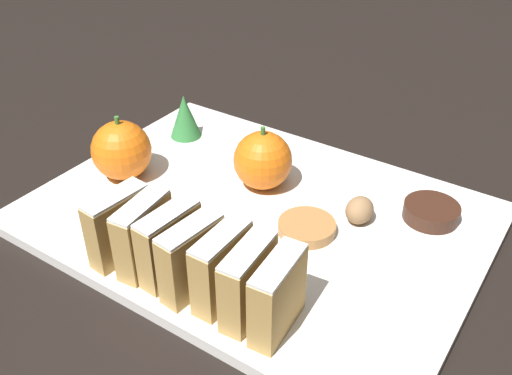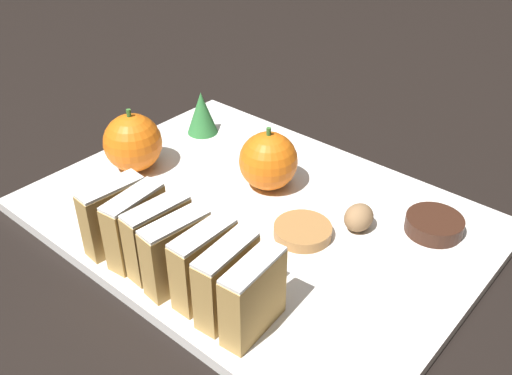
# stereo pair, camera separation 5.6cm
# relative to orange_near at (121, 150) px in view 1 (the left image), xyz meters

# --- Properties ---
(ground_plane) EXTENTS (6.00, 6.00, 0.00)m
(ground_plane) POSITION_rel_orange_near_xyz_m (0.02, -0.16, -0.04)
(ground_plane) COLOR black
(serving_platter) EXTENTS (0.33, 0.44, 0.01)m
(serving_platter) POSITION_rel_orange_near_xyz_m (0.02, -0.16, -0.04)
(serving_platter) COLOR white
(serving_platter) RESTS_ON ground_plane
(stollen_slice_front) EXTENTS (0.06, 0.03, 0.07)m
(stollen_slice_front) POSITION_rel_orange_near_xyz_m (-0.09, -0.26, 0.00)
(stollen_slice_front) COLOR tan
(stollen_slice_front) RESTS_ON serving_platter
(stollen_slice_second) EXTENTS (0.06, 0.03, 0.07)m
(stollen_slice_second) POSITION_rel_orange_near_xyz_m (-0.09, -0.23, 0.00)
(stollen_slice_second) COLOR tan
(stollen_slice_second) RESTS_ON serving_platter
(stollen_slice_third) EXTENTS (0.06, 0.02, 0.07)m
(stollen_slice_third) POSITION_rel_orange_near_xyz_m (-0.09, -0.21, 0.00)
(stollen_slice_third) COLOR tan
(stollen_slice_third) RESTS_ON serving_platter
(stollen_slice_fourth) EXTENTS (0.06, 0.03, 0.07)m
(stollen_slice_fourth) POSITION_rel_orange_near_xyz_m (-0.10, -0.18, 0.00)
(stollen_slice_fourth) COLOR tan
(stollen_slice_fourth) RESTS_ON serving_platter
(stollen_slice_fifth) EXTENTS (0.06, 0.03, 0.07)m
(stollen_slice_fifth) POSITION_rel_orange_near_xyz_m (-0.09, -0.15, 0.00)
(stollen_slice_fifth) COLOR tan
(stollen_slice_fifth) RESTS_ON serving_platter
(stollen_slice_sixth) EXTENTS (0.06, 0.03, 0.07)m
(stollen_slice_sixth) POSITION_rel_orange_near_xyz_m (-0.10, -0.12, 0.00)
(stollen_slice_sixth) COLOR tan
(stollen_slice_sixth) RESTS_ON serving_platter
(stollen_slice_back) EXTENTS (0.06, 0.03, 0.07)m
(stollen_slice_back) POSITION_rel_orange_near_xyz_m (-0.10, -0.10, 0.00)
(stollen_slice_back) COLOR tan
(stollen_slice_back) RESTS_ON serving_platter
(orange_near) EXTENTS (0.07, 0.07, 0.07)m
(orange_near) POSITION_rel_orange_near_xyz_m (0.00, 0.00, 0.00)
(orange_near) COLOR orange
(orange_near) RESTS_ON serving_platter
(orange_far) EXTENTS (0.06, 0.06, 0.07)m
(orange_far) POSITION_rel_orange_near_xyz_m (0.07, -0.14, -0.00)
(orange_far) COLOR orange
(orange_far) RESTS_ON serving_platter
(walnut) EXTENTS (0.03, 0.03, 0.03)m
(walnut) POSITION_rel_orange_near_xyz_m (0.07, -0.25, -0.02)
(walnut) COLOR #8E6B47
(walnut) RESTS_ON serving_platter
(chocolate_cookie) EXTENTS (0.06, 0.06, 0.02)m
(chocolate_cookie) POSITION_rel_orange_near_xyz_m (0.11, -0.31, -0.02)
(chocolate_cookie) COLOR #381E14
(chocolate_cookie) RESTS_ON serving_platter
(gingerbread_cookie) EXTENTS (0.06, 0.06, 0.01)m
(gingerbread_cookie) POSITION_rel_orange_near_xyz_m (0.02, -0.22, -0.03)
(gingerbread_cookie) COLOR #A3703D
(gingerbread_cookie) RESTS_ON serving_platter
(evergreen_sprig) EXTENTS (0.04, 0.04, 0.05)m
(evergreen_sprig) POSITION_rel_orange_near_xyz_m (0.11, 0.00, -0.01)
(evergreen_sprig) COLOR #2D7538
(evergreen_sprig) RESTS_ON serving_platter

